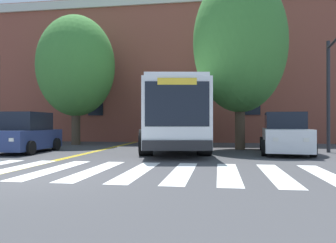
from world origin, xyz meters
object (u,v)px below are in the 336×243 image
object	(u,v)px
car_black_behind_bus	(172,127)
street_tree_curbside_large	(240,43)
city_bus	(173,116)
car_navy_near_lane	(25,134)
car_white_far_lane	(285,135)
street_tree_curbside_small	(76,66)

from	to	relation	value
car_black_behind_bus	street_tree_curbside_large	size ratio (longest dim) A/B	0.54
city_bus	street_tree_curbside_large	bearing A→B (deg)	6.60
city_bus	street_tree_curbside_large	distance (m)	4.99
city_bus	car_navy_near_lane	size ratio (longest dim) A/B	2.84
car_black_behind_bus	city_bus	bearing A→B (deg)	-81.44
car_white_far_lane	street_tree_curbside_large	distance (m)	5.26
city_bus	car_white_far_lane	bearing A→B (deg)	-16.17
city_bus	street_tree_curbside_small	xyz separation A→B (m)	(-6.41, 2.57, 3.13)
car_navy_near_lane	car_black_behind_bus	size ratio (longest dim) A/B	0.80
car_navy_near_lane	car_white_far_lane	size ratio (longest dim) A/B	0.80
car_navy_near_lane	car_black_behind_bus	world-z (taller)	car_black_behind_bus
city_bus	street_tree_curbside_large	xyz separation A→B (m)	(3.36, 0.39, 3.67)
city_bus	car_navy_near_lane	distance (m)	7.02
street_tree_curbside_small	car_navy_near_lane	bearing A→B (deg)	-89.51
car_navy_near_lane	car_white_far_lane	xyz separation A→B (m)	(11.53, 1.34, -0.01)
car_black_behind_bus	street_tree_curbside_large	distance (m)	11.04
car_black_behind_bus	street_tree_curbside_small	bearing A→B (deg)	-126.47
car_black_behind_bus	street_tree_curbside_small	world-z (taller)	street_tree_curbside_small
city_bus	street_tree_curbside_small	size ratio (longest dim) A/B	1.39
car_navy_near_lane	street_tree_curbside_small	bearing A→B (deg)	90.49
car_navy_near_lane	car_white_far_lane	distance (m)	11.61
street_tree_curbside_large	car_black_behind_bus	bearing A→B (deg)	118.04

